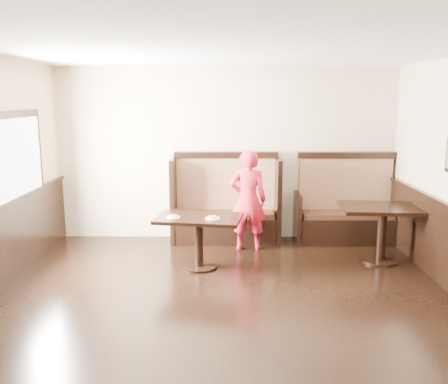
{
  "coord_description": "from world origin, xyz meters",
  "views": [
    {
      "loc": [
        0.04,
        -4.21,
        2.32
      ],
      "look_at": [
        -0.02,
        2.35,
        1.0
      ],
      "focal_mm": 38.0,
      "sensor_mm": 36.0,
      "label": 1
    }
  ],
  "objects_px": {
    "booth_main": "(226,209)",
    "booth_neighbor": "(345,212)",
    "table_main": "(199,229)",
    "table_neighbor": "(382,220)",
    "child": "(248,200)"
  },
  "relations": [
    {
      "from": "booth_main",
      "to": "booth_neighbor",
      "type": "distance_m",
      "value": 1.95
    },
    {
      "from": "booth_main",
      "to": "booth_neighbor",
      "type": "xyz_separation_m",
      "value": [
        1.95,
        -0.0,
        -0.05
      ]
    },
    {
      "from": "booth_main",
      "to": "booth_neighbor",
      "type": "relative_size",
      "value": 1.06
    },
    {
      "from": "table_main",
      "to": "table_neighbor",
      "type": "distance_m",
      "value": 2.6
    },
    {
      "from": "booth_neighbor",
      "to": "table_main",
      "type": "xyz_separation_m",
      "value": [
        -2.31,
        -1.27,
        0.07
      ]
    },
    {
      "from": "table_neighbor",
      "to": "child",
      "type": "xyz_separation_m",
      "value": [
        -1.88,
        0.53,
        0.17
      ]
    },
    {
      "from": "booth_main",
      "to": "table_main",
      "type": "relative_size",
      "value": 1.42
    },
    {
      "from": "booth_main",
      "to": "child",
      "type": "xyz_separation_m",
      "value": [
        0.34,
        -0.47,
        0.25
      ]
    },
    {
      "from": "booth_neighbor",
      "to": "child",
      "type": "height_order",
      "value": "child"
    },
    {
      "from": "booth_main",
      "to": "table_main",
      "type": "bearing_deg",
      "value": -105.76
    },
    {
      "from": "booth_neighbor",
      "to": "table_neighbor",
      "type": "distance_m",
      "value": 1.04
    },
    {
      "from": "table_neighbor",
      "to": "table_main",
      "type": "bearing_deg",
      "value": -170.24
    },
    {
      "from": "table_main",
      "to": "table_neighbor",
      "type": "xyz_separation_m",
      "value": [
        2.59,
        0.28,
        0.05
      ]
    },
    {
      "from": "booth_neighbor",
      "to": "table_main",
      "type": "height_order",
      "value": "booth_neighbor"
    },
    {
      "from": "booth_neighbor",
      "to": "table_neighbor",
      "type": "bearing_deg",
      "value": -74.52
    }
  ]
}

